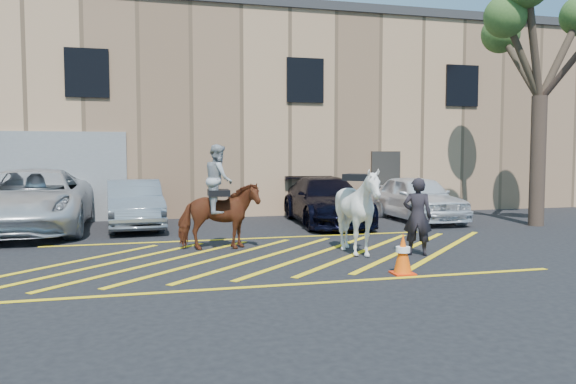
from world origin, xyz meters
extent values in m
plane|color=black|center=(0.00, 0.00, 0.00)|extent=(90.00, 90.00, 0.00)
imported|color=silver|center=(-5.31, 4.97, 0.86)|extent=(2.88, 6.17, 1.71)
imported|color=gray|center=(-2.65, 5.06, 0.69)|extent=(1.71, 4.26, 1.38)
imported|color=black|center=(2.95, 4.53, 0.70)|extent=(2.29, 4.97, 1.41)
imported|color=white|center=(5.99, 4.56, 0.72)|extent=(1.71, 4.24, 1.44)
imported|color=black|center=(3.13, -0.90, 0.81)|extent=(0.71, 0.63, 1.63)
cube|color=tan|center=(0.00, 12.00, 3.50)|extent=(32.00, 10.00, 7.00)
cube|color=#2D2D30|center=(0.00, 12.00, 7.15)|extent=(32.20, 10.20, 0.30)
cube|color=black|center=(-4.00, 6.96, 4.60)|extent=(1.30, 0.08, 1.50)
cube|color=black|center=(3.00, 6.96, 4.60)|extent=(1.30, 0.08, 1.50)
cube|color=black|center=(9.00, 6.96, 4.60)|extent=(1.30, 0.08, 1.50)
cube|color=#38332D|center=(6.00, 6.96, 1.10)|extent=(1.10, 0.08, 2.20)
cube|color=yellow|center=(-4.20, -0.30, 0.01)|extent=(4.20, 4.20, 0.01)
cube|color=yellow|center=(-3.15, -0.30, 0.01)|extent=(4.20, 4.20, 0.01)
cube|color=yellow|center=(-2.10, -0.30, 0.01)|extent=(4.20, 4.20, 0.01)
cube|color=yellow|center=(-1.05, -0.30, 0.01)|extent=(4.20, 4.20, 0.01)
cube|color=yellow|center=(0.00, -0.30, 0.01)|extent=(4.20, 4.20, 0.01)
cube|color=yellow|center=(1.05, -0.30, 0.01)|extent=(4.20, 4.20, 0.01)
cube|color=yellow|center=(2.10, -0.30, 0.01)|extent=(4.20, 4.20, 0.01)
cube|color=yellow|center=(3.15, -0.30, 0.01)|extent=(4.20, 4.20, 0.01)
cube|color=yellow|center=(4.20, -0.30, 0.01)|extent=(4.20, 4.20, 0.01)
cube|color=yellow|center=(0.00, 2.20, 0.01)|extent=(9.50, 0.12, 0.01)
cube|color=yellow|center=(0.00, -2.80, 0.01)|extent=(9.50, 0.12, 0.01)
imported|color=#603016|center=(-0.80, 0.82, 0.75)|extent=(1.80, 0.89, 1.49)
imported|color=#9B9EA5|center=(-0.80, 0.82, 1.57)|extent=(0.61, 0.76, 1.52)
cube|color=black|center=(-0.80, 0.82, 1.27)|extent=(0.49, 0.58, 0.14)
imported|color=white|center=(1.94, -0.56, 0.92)|extent=(2.22, 2.23, 1.84)
cube|color=black|center=(1.94, -0.56, 1.64)|extent=(0.72, 0.72, 0.14)
cube|color=#FF310A|center=(2.00, -2.52, 0.01)|extent=(0.40, 0.40, 0.03)
cone|color=#FF570A|center=(2.00, -2.52, 0.38)|extent=(0.32, 0.32, 0.70)
cylinder|color=white|center=(2.00, -2.52, 0.44)|extent=(0.25, 0.25, 0.10)
cylinder|color=#433129|center=(8.81, 2.56, 1.90)|extent=(0.44, 0.44, 3.80)
cylinder|color=#45392A|center=(9.60, 2.70, 4.97)|extent=(1.76, 0.51, 2.68)
cylinder|color=#453A2A|center=(8.74, 3.42, 4.80)|extent=(0.33, 1.88, 2.34)
cylinder|color=#423728|center=(8.20, 2.56, 4.85)|extent=(1.40, 0.20, 2.39)
cylinder|color=#4A352D|center=(9.15, 1.83, 4.59)|extent=(0.78, 1.62, 1.96)
cylinder|color=#4A3C2D|center=(8.34, 2.29, 5.20)|extent=(1.16, 0.77, 3.11)
sphere|color=#496F2F|center=(8.66, 4.28, 5.91)|extent=(1.20, 1.20, 1.20)
sphere|color=#456C2E|center=(7.59, 2.56, 6.00)|extent=(1.20, 1.20, 1.20)
camera|label=1|loc=(-2.46, -11.48, 2.14)|focal=35.00mm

